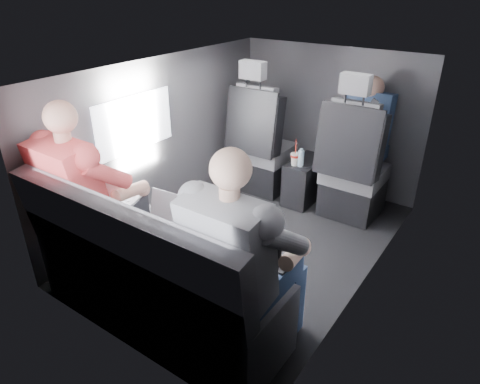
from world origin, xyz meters
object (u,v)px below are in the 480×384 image
Objects in this scene: laptop_black at (260,249)px; passenger_rear_right at (244,259)px; front_seat_right at (352,174)px; water_bottle at (301,158)px; laptop_silver at (185,217)px; front_seat_left at (262,151)px; passenger_front_right at (367,127)px; soda_cup at (295,159)px; passenger_rear_left at (91,195)px; rear_bench at (153,281)px; center_console at (305,180)px; laptop_white at (112,192)px.

laptop_black is 0.13m from passenger_rear_right.
water_bottle is (-0.44, -0.10, 0.07)m from front_seat_right.
laptop_silver is 0.56m from passenger_rear_right.
passenger_rear_right is (-0.01, -0.13, 0.01)m from laptop_black.
front_seat_left is at bearing 119.49° from passenger_rear_right.
front_seat_right is 0.43m from passenger_front_right.
front_seat_left is 7.77× the size of water_bottle.
front_seat_left is at bearing 180.00° from front_seat_right.
passenger_rear_left reaches higher than soda_cup.
rear_bench is 1.27× the size of passenger_rear_right.
soda_cup is 0.19× the size of passenger_rear_left.
water_bottle is at bearing -12.32° from front_seat_left.
front_seat_left is 2.09m from passenger_rear_right.
rear_bench is 0.70m from passenger_rear_left.
front_seat_left is 1.98m from laptop_black.
rear_bench is (0.45, -1.90, -0.09)m from front_seat_left.
front_seat_right is at bearing -87.77° from passenger_front_right.
front_seat_right is at bearing 93.87° from passenger_rear_right.
passenger_rear_left reaches higher than center_console.
laptop_black is (1.14, -0.00, 0.00)m from laptop_white.
front_seat_right is 3.48× the size of laptop_black.
center_console is at bearing 90.00° from rear_bench.
passenger_rear_left is (-0.65, -0.16, 0.02)m from laptop_silver.
center_console is (0.45, 0.04, -0.20)m from front_seat_left.
front_seat_left is 1.69m from laptop_white.
laptop_black is at bearing -85.51° from front_seat_right.
passenger_rear_left reaches higher than water_bottle.
water_bottle is at bearing 108.17° from passenger_rear_right.
center_console is 1.30× the size of laptop_white.
front_seat_left is 3.72× the size of laptop_silver.
water_bottle reaches higher than center_console.
water_bottle is at bearing -140.01° from passenger_front_right.
front_seat_left is 0.48m from water_bottle.
laptop_black is (0.58, 0.23, 0.33)m from rear_bench.
passenger_rear_right reaches higher than laptop_black.
laptop_black reaches higher than laptop_white.
center_console is 0.38× the size of passenger_rear_right.
passenger_rear_right is at bearing -71.83° from water_bottle.
passenger_front_right is at bearing 78.49° from rear_bench.
rear_bench is 0.69m from laptop_white.
passenger_rear_right is (0.57, -1.85, 0.44)m from center_console.
front_seat_left and front_seat_right have the same top height.
laptop_white reaches higher than center_console.
center_console is 1.85m from laptop_white.
center_console is 1.41× the size of laptop_silver.
passenger_front_right is (0.48, 0.37, 0.28)m from soda_cup.
front_seat_left reaches higher than laptop_black.
rear_bench is 4.32× the size of laptop_white.
center_console is at bearing 71.81° from passenger_rear_left.
water_bottle is 1.82m from passenger_rear_left.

